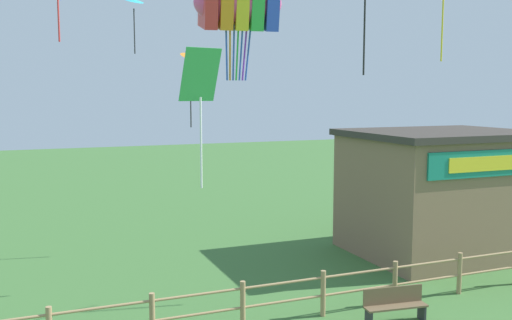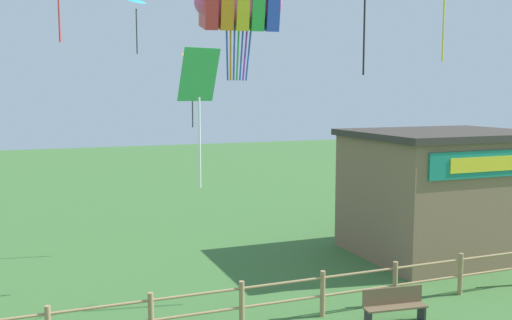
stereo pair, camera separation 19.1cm
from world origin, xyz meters
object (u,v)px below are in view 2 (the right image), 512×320
Objects in this scene: park_bench_by_building at (394,304)px; kite_cyan_delta at (136,3)px; kite_green_diamond at (199,87)px; seaside_building at (442,192)px; kite_orange_delta at (192,62)px; kite_rainbow_parafoil at (239,3)px.

kite_cyan_delta reaches higher than park_bench_by_building.
kite_green_diamond is 1.46× the size of kite_cyan_delta.
park_bench_by_building is 0.77× the size of kite_cyan_delta.
kite_orange_delta is (-8.68, 3.93, 4.90)m from seaside_building.
park_bench_by_building is at bearing -71.25° from kite_orange_delta.
seaside_building is 2.00× the size of kite_green_diamond.
seaside_building is at bearing -31.01° from kite_cyan_delta.
park_bench_by_building is 11.64m from kite_orange_delta.
park_bench_by_building is at bearing -61.20° from kite_rainbow_parafoil.
seaside_building is 2.02× the size of kite_rainbow_parafoil.
kite_rainbow_parafoil is (-8.28, -0.23, 6.50)m from seaside_building.
seaside_building is at bearing 21.09° from kite_green_diamond.
kite_rainbow_parafoil is at bearing -84.48° from kite_orange_delta.
kite_orange_delta is (-3.05, 8.98, 6.76)m from park_bench_by_building.
kite_green_diamond reaches higher than park_bench_by_building.
kite_green_diamond is (-10.66, -4.11, 3.86)m from seaside_building.
kite_orange_delta is at bearing 108.75° from park_bench_by_building.
kite_orange_delta is at bearing 76.15° from kite_green_diamond.
seaside_building is at bearing 1.62° from kite_rainbow_parafoil.
kite_green_diamond reaches higher than seaside_building.
seaside_building is 12.06m from kite_green_diamond.
seaside_building is 3.79× the size of park_bench_by_building.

